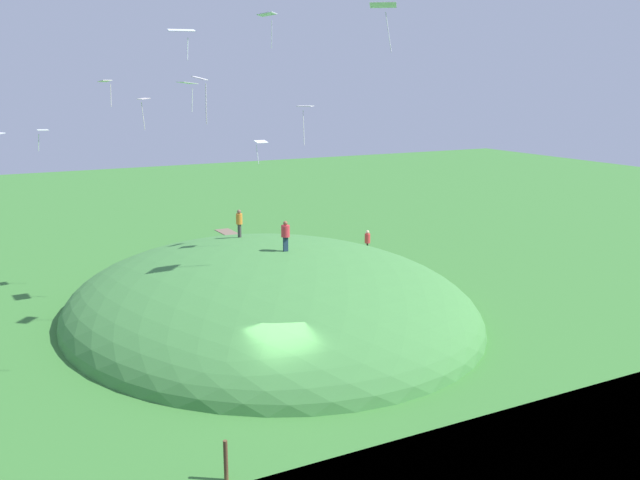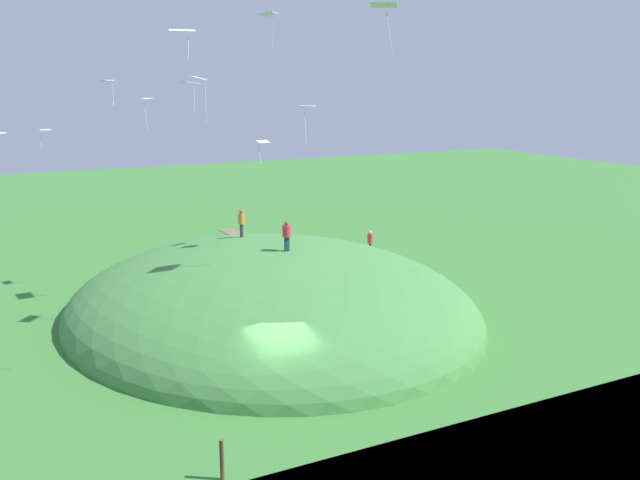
{
  "view_description": "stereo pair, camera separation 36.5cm",
  "coord_description": "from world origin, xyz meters",
  "px_view_note": "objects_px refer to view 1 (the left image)",
  "views": [
    {
      "loc": [
        -23.98,
        10.83,
        12.25
      ],
      "look_at": [
        2.62,
        -3.06,
        5.41
      ],
      "focal_mm": 38.57,
      "sensor_mm": 36.0,
      "label": 1
    },
    {
      "loc": [
        -24.14,
        10.5,
        12.25
      ],
      "look_at": [
        2.62,
        -3.06,
        5.41
      ],
      "focal_mm": 38.57,
      "sensor_mm": 36.0,
      "label": 2
    }
  ],
  "objects_px": {
    "person_watching_kites": "(367,239)",
    "person_near_shore": "(239,220)",
    "kite_2": "(305,109)",
    "kite_3": "(182,31)",
    "kite_8": "(143,101)",
    "person_walking_path": "(285,233)",
    "kite_11": "(261,143)",
    "mooring_post": "(226,461)",
    "kite_0": "(267,16)",
    "kite_6": "(383,7)",
    "kite_1": "(187,84)",
    "kite_5": "(42,131)",
    "kite_10": "(201,82)",
    "kite_9": "(106,83)"
  },
  "relations": [
    {
      "from": "kite_5",
      "to": "kite_6",
      "type": "distance_m",
      "value": 17.77
    },
    {
      "from": "person_watching_kites",
      "to": "kite_5",
      "type": "distance_m",
      "value": 21.38
    },
    {
      "from": "kite_2",
      "to": "kite_5",
      "type": "xyz_separation_m",
      "value": [
        3.73,
        12.77,
        -0.98
      ]
    },
    {
      "from": "person_watching_kites",
      "to": "person_near_shore",
      "type": "height_order",
      "value": "person_near_shore"
    },
    {
      "from": "kite_6",
      "to": "mooring_post",
      "type": "height_order",
      "value": "kite_6"
    },
    {
      "from": "kite_2",
      "to": "kite_3",
      "type": "bearing_deg",
      "value": 115.02
    },
    {
      "from": "kite_1",
      "to": "kite_5",
      "type": "xyz_separation_m",
      "value": [
        0.55,
        7.35,
        -2.3
      ]
    },
    {
      "from": "person_walking_path",
      "to": "kite_11",
      "type": "bearing_deg",
      "value": -93.98
    },
    {
      "from": "person_watching_kites",
      "to": "kite_1",
      "type": "relative_size",
      "value": 1.03
    },
    {
      "from": "kite_1",
      "to": "kite_8",
      "type": "height_order",
      "value": "kite_1"
    },
    {
      "from": "kite_5",
      "to": "kite_8",
      "type": "xyz_separation_m",
      "value": [
        3.41,
        -5.92,
        1.32
      ]
    },
    {
      "from": "person_watching_kites",
      "to": "kite_2",
      "type": "relative_size",
      "value": 0.8
    },
    {
      "from": "kite_10",
      "to": "mooring_post",
      "type": "distance_m",
      "value": 13.77
    },
    {
      "from": "kite_10",
      "to": "kite_11",
      "type": "height_order",
      "value": "kite_10"
    },
    {
      "from": "kite_8",
      "to": "mooring_post",
      "type": "xyz_separation_m",
      "value": [
        -21.79,
        3.24,
        -10.58
      ]
    },
    {
      "from": "kite_6",
      "to": "mooring_post",
      "type": "bearing_deg",
      "value": 128.22
    },
    {
      "from": "person_near_shore",
      "to": "kite_5",
      "type": "bearing_deg",
      "value": -102.93
    },
    {
      "from": "kite_11",
      "to": "person_walking_path",
      "type": "bearing_deg",
      "value": 175.79
    },
    {
      "from": "mooring_post",
      "to": "person_watching_kites",
      "type": "bearing_deg",
      "value": -41.21
    },
    {
      "from": "kite_8",
      "to": "kite_9",
      "type": "bearing_deg",
      "value": 147.32
    },
    {
      "from": "kite_8",
      "to": "person_walking_path",
      "type": "bearing_deg",
      "value": -147.66
    },
    {
      "from": "person_near_shore",
      "to": "mooring_post",
      "type": "height_order",
      "value": "person_near_shore"
    },
    {
      "from": "kite_8",
      "to": "kite_9",
      "type": "relative_size",
      "value": 1.4
    },
    {
      "from": "person_watching_kites",
      "to": "kite_6",
      "type": "xyz_separation_m",
      "value": [
        -10.81,
        6.01,
        13.54
      ]
    },
    {
      "from": "person_walking_path",
      "to": "kite_10",
      "type": "relative_size",
      "value": 0.91
    },
    {
      "from": "kite_10",
      "to": "kite_11",
      "type": "distance_m",
      "value": 12.81
    },
    {
      "from": "kite_10",
      "to": "kite_2",
      "type": "bearing_deg",
      "value": -47.23
    },
    {
      "from": "kite_6",
      "to": "kite_10",
      "type": "xyz_separation_m",
      "value": [
        -1.68,
        9.22,
        -3.32
      ]
    },
    {
      "from": "kite_3",
      "to": "kite_5",
      "type": "relative_size",
      "value": 1.25
    },
    {
      "from": "kite_9",
      "to": "kite_11",
      "type": "relative_size",
      "value": 1.0
    },
    {
      "from": "kite_6",
      "to": "kite_10",
      "type": "distance_m",
      "value": 9.94
    },
    {
      "from": "kite_6",
      "to": "kite_11",
      "type": "distance_m",
      "value": 11.22
    },
    {
      "from": "person_walking_path",
      "to": "mooring_post",
      "type": "height_order",
      "value": "person_walking_path"
    },
    {
      "from": "kite_0",
      "to": "kite_6",
      "type": "height_order",
      "value": "kite_6"
    },
    {
      "from": "kite_2",
      "to": "person_walking_path",
      "type": "bearing_deg",
      "value": 121.02
    },
    {
      "from": "kite_9",
      "to": "mooring_post",
      "type": "height_order",
      "value": "kite_9"
    },
    {
      "from": "person_watching_kites",
      "to": "kite_0",
      "type": "bearing_deg",
      "value": 158.02
    },
    {
      "from": "person_walking_path",
      "to": "mooring_post",
      "type": "relative_size",
      "value": 1.19
    },
    {
      "from": "kite_2",
      "to": "kite_11",
      "type": "relative_size",
      "value": 1.56
    },
    {
      "from": "kite_10",
      "to": "mooring_post",
      "type": "height_order",
      "value": "kite_10"
    },
    {
      "from": "kite_2",
      "to": "kite_11",
      "type": "distance_m",
      "value": 3.72
    },
    {
      "from": "kite_8",
      "to": "kite_11",
      "type": "distance_m",
      "value": 7.31
    },
    {
      "from": "kite_2",
      "to": "kite_3",
      "type": "xyz_separation_m",
      "value": [
        -3.55,
        7.6,
        3.51
      ]
    },
    {
      "from": "kite_2",
      "to": "mooring_post",
      "type": "bearing_deg",
      "value": 145.43
    },
    {
      "from": "kite_1",
      "to": "kite_0",
      "type": "bearing_deg",
      "value": -160.91
    },
    {
      "from": "kite_0",
      "to": "person_watching_kites",
      "type": "bearing_deg",
      "value": -53.11
    },
    {
      "from": "kite_0",
      "to": "mooring_post",
      "type": "height_order",
      "value": "kite_0"
    },
    {
      "from": "kite_8",
      "to": "kite_2",
      "type": "bearing_deg",
      "value": -136.16
    },
    {
      "from": "kite_6",
      "to": "kite_2",
      "type": "bearing_deg",
      "value": 10.35
    },
    {
      "from": "kite_3",
      "to": "kite_8",
      "type": "height_order",
      "value": "kite_3"
    }
  ]
}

